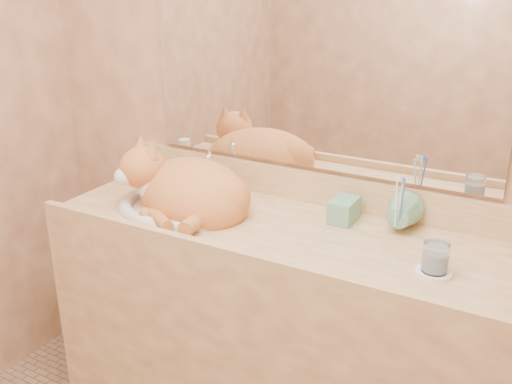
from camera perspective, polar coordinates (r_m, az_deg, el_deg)
The scene contains 12 objects.
wall_back at distance 2.02m, azimuth 6.00°, elevation 9.69°, with size 2.40×0.02×2.50m, color #916042.
vanity_counter at distance 2.12m, azimuth 2.09°, elevation -14.08°, with size 1.60×0.55×0.85m, color #A5784A, non-canonical shape.
mirror at distance 1.99m, azimuth 6.02°, elevation 13.58°, with size 1.30×0.02×0.80m, color white.
sink_basin at distance 2.05m, azimuth -7.56°, elevation 0.30°, with size 0.47×0.40×0.15m, color white, non-canonical shape.
faucet at distance 2.19m, azimuth -4.75°, elevation 1.97°, with size 0.04×0.12×0.16m, color white, non-canonical shape.
cat at distance 2.04m, azimuth -7.10°, elevation 0.50°, with size 0.47×0.38×0.26m, color #BE632B, non-canonical shape.
soap_dispenser at distance 1.89m, azimuth 8.20°, elevation -1.05°, with size 0.08×0.08×0.18m, color #65A283.
toothbrush_cup at distance 1.88m, azimuth 13.96°, elevation -2.76°, with size 0.12×0.12×0.11m, color #65A283.
toothbrushes at distance 1.85m, azimuth 14.14°, elevation -0.82°, with size 0.03×0.03×0.21m, color white, non-canonical shape.
saucer at distance 1.70m, azimuth 17.34°, elevation -7.69°, with size 0.10×0.10×0.01m, color white.
water_glass at distance 1.68m, azimuth 17.51°, elevation -6.24°, with size 0.07×0.07×0.09m, color silver.
lotion_bottle at distance 2.32m, azimuth -10.61°, elevation 2.30°, with size 0.05×0.05×0.12m, color white.
Camera 1 is at (0.78, -0.83, 1.64)m, focal length 40.00 mm.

